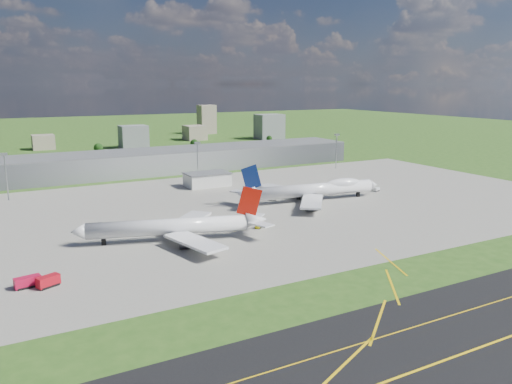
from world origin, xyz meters
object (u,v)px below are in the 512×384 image
airliner_red_twin (176,227)px  fire_truck (28,282)px  van_white_far (377,190)px  airliner_blue_quad (314,190)px  van_white_near (274,198)px  tug_yellow (259,227)px  crash_tender (48,282)px

airliner_red_twin → fire_truck: airliner_red_twin is taller
van_white_far → fire_truck: bearing=178.2°
airliner_blue_quad → van_white_near: bearing=154.2°
airliner_blue_quad → van_white_far: (46.28, 2.31, -4.95)m
airliner_blue_quad → tug_yellow: size_ratio=21.18×
fire_truck → tug_yellow: bearing=3.6°
fire_truck → crash_tender: bearing=-35.0°
crash_tender → van_white_near: size_ratio=1.29×
crash_tender → van_white_far: size_ratio=1.66×
airliner_red_twin → crash_tender: (-50.61, -26.04, -3.88)m
fire_truck → tug_yellow: (93.86, 22.79, -0.81)m
fire_truck → crash_tender: crash_tender is taller
tug_yellow → van_white_far: 103.92m
airliner_red_twin → crash_tender: size_ratio=10.12×
airliner_blue_quad → van_white_near: (-18.24, 11.82, -4.71)m
crash_tender → tug_yellow: 91.78m
airliner_red_twin → crash_tender: bearing=43.4°
airliner_blue_quad → crash_tender: airliner_blue_quad is taller
airliner_red_twin → tug_yellow: (37.57, -0.61, -4.75)m
airliner_blue_quad → fire_truck: 155.71m
fire_truck → tug_yellow: fire_truck is taller
airliner_red_twin → fire_truck: (-56.29, -23.39, -3.94)m
tug_yellow → van_white_far: van_white_far is taller
van_white_near → fire_truck: bearing=142.4°
fire_truck → crash_tender: (5.68, -2.64, 0.06)m
tug_yellow → airliner_blue_quad: bearing=-5.0°
airliner_red_twin → airliner_blue_quad: (89.22, 31.84, 0.41)m
fire_truck → van_white_far: bearing=6.6°
fire_truck → tug_yellow: size_ratio=2.05×
fire_truck → airliner_red_twin: bearing=12.5°
airliner_red_twin → crash_tender: 57.05m
airliner_red_twin → airliner_blue_quad: 94.73m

